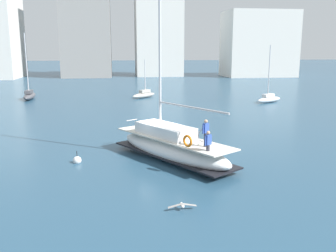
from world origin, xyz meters
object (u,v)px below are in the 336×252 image
Objects in this scene: mooring_buoy at (77,160)px; seagull at (182,205)px; moored_catamaran at (29,95)px; main_sailboat at (171,146)px; moored_sloop_far at (144,94)px; moored_sloop_near at (269,98)px.

seagull is at bearing -55.49° from mooring_buoy.
main_sailboat is at bearing -63.55° from moored_catamaran.
main_sailboat is 30.54m from moored_sloop_far.
moored_sloop_far is at bearing -2.12° from moored_catamaran.
mooring_buoy reaches higher than seagull.
mooring_buoy is at bearing 124.51° from seagull.
seagull is at bearing -94.77° from main_sailboat.
moored_sloop_near is 1.36× the size of moored_sloop_far.
main_sailboat reaches higher than moored_catamaran.
moored_sloop_near reaches higher than mooring_buoy.
moored_sloop_far is (-15.97, 6.91, -0.04)m from moored_sloop_near.
moored_catamaran is (-15.95, 0.59, 0.12)m from moored_sloop_far.
moored_sloop_far is 15.96m from moored_catamaran.
main_sailboat reaches higher than moored_sloop_far.
main_sailboat is at bearing 85.23° from seagull.
moored_sloop_far is at bearing 89.12° from main_sailboat.
seagull is (-0.63, -7.50, -0.70)m from main_sailboat.
moored_catamaran is (-31.92, 7.50, 0.08)m from moored_sloop_near.
moored_catamaran is 32.40m from mooring_buoy.
moored_catamaran is at bearing 111.04° from seagull.
main_sailboat is 1.59× the size of moored_catamaran.
moored_sloop_near is (16.44, 23.62, -0.40)m from main_sailboat.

